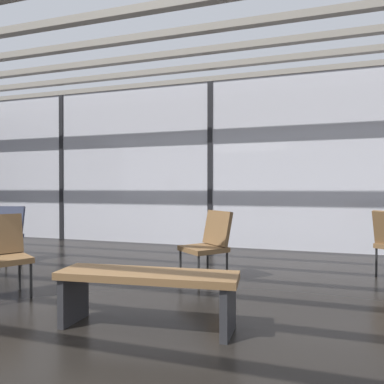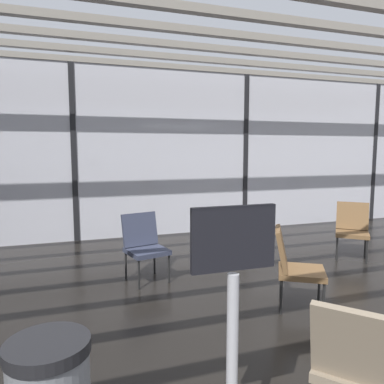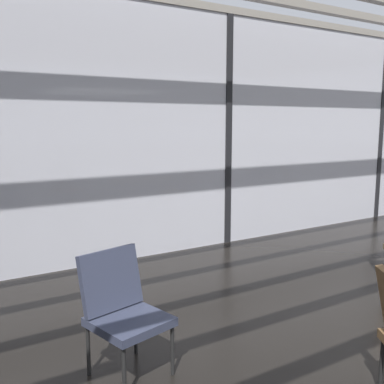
{
  "view_description": "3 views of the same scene",
  "coord_description": "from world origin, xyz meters",
  "px_view_note": "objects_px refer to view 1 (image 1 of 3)",
  "views": [
    {
      "loc": [
        1.77,
        -1.68,
        1.16
      ],
      "look_at": [
        -1.02,
        7.23,
        1.06
      ],
      "focal_mm": 33.27,
      "sensor_mm": 36.0,
      "label": 1
    },
    {
      "loc": [
        -3.59,
        -1.92,
        1.71
      ],
      "look_at": [
        -0.97,
        5.88,
        0.76
      ],
      "focal_mm": 34.2,
      "sensor_mm": 36.0,
      "label": 2
    },
    {
      "loc": [
        -3.82,
        -0.07,
        1.77
      ],
      "look_at": [
        -0.48,
        5.38,
        0.77
      ],
      "focal_mm": 41.44,
      "sensor_mm": 36.0,
      "label": 3
    }
  ],
  "objects_px": {
    "waiting_bench": "(147,285)",
    "lounge_chair_1": "(209,241)",
    "parked_airplane": "(230,166)",
    "lounge_chair_0": "(2,250)",
    "lounge_chair_5": "(4,231)"
  },
  "relations": [
    {
      "from": "lounge_chair_0",
      "to": "lounge_chair_5",
      "type": "xyz_separation_m",
      "value": [
        -1.36,
        1.38,
        0.0
      ]
    },
    {
      "from": "lounge_chair_0",
      "to": "waiting_bench",
      "type": "height_order",
      "value": "lounge_chair_0"
    },
    {
      "from": "lounge_chair_1",
      "to": "waiting_bench",
      "type": "xyz_separation_m",
      "value": [
        -0.1,
        -1.66,
        -0.13
      ]
    },
    {
      "from": "lounge_chair_1",
      "to": "waiting_bench",
      "type": "distance_m",
      "value": 1.67
    },
    {
      "from": "waiting_bench",
      "to": "lounge_chair_0",
      "type": "bearing_deg",
      "value": 163.79
    },
    {
      "from": "lounge_chair_0",
      "to": "parked_airplane",
      "type": "bearing_deg",
      "value": 27.96
    },
    {
      "from": "parked_airplane",
      "to": "lounge_chair_5",
      "type": "distance_m",
      "value": 8.39
    },
    {
      "from": "lounge_chair_5",
      "to": "waiting_bench",
      "type": "relative_size",
      "value": 0.57
    },
    {
      "from": "parked_airplane",
      "to": "waiting_bench",
      "type": "bearing_deg",
      "value": -82.63
    },
    {
      "from": "parked_airplane",
      "to": "lounge_chair_1",
      "type": "distance_m",
      "value": 8.33
    },
    {
      "from": "lounge_chair_0",
      "to": "lounge_chair_1",
      "type": "height_order",
      "value": "same"
    },
    {
      "from": "lounge_chair_1",
      "to": "waiting_bench",
      "type": "height_order",
      "value": "lounge_chair_1"
    },
    {
      "from": "lounge_chair_1",
      "to": "lounge_chair_5",
      "type": "distance_m",
      "value": 3.33
    },
    {
      "from": "parked_airplane",
      "to": "lounge_chair_0",
      "type": "xyz_separation_m",
      "value": [
        -0.62,
        -9.4,
        -1.46
      ]
    },
    {
      "from": "waiting_bench",
      "to": "lounge_chair_1",
      "type": "bearing_deg",
      "value": 81.07
    }
  ]
}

